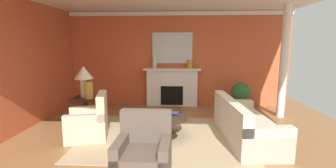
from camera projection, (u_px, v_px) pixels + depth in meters
name	position (u px, v px, depth m)	size (l,w,h in m)	color
ground_plane	(167.00, 140.00, 5.09)	(8.60, 8.60, 0.00)	olive
wall_fireplace	(174.00, 59.00, 7.89)	(7.21, 0.12, 2.98)	#C65633
wall_window	(15.00, 66.00, 5.35)	(0.12, 6.65, 2.98)	#C65633
crown_moulding	(174.00, 13.00, 7.58)	(7.21, 0.08, 0.12)	white
area_rug	(164.00, 136.00, 5.27)	(3.43, 2.72, 0.01)	tan
fireplace	(172.00, 88.00, 7.83)	(1.80, 0.35, 1.20)	white
mantel_mirror	(172.00, 48.00, 7.74)	(1.27, 0.04, 0.97)	silver
sofa	(245.00, 126.00, 5.03)	(1.09, 2.17, 0.85)	beige
armchair_near_window	(89.00, 124.00, 5.16)	(0.97, 0.97, 0.95)	#C1B293
armchair_facing_fireplace	(144.00, 157.00, 3.66)	(0.81, 0.81, 0.95)	brown
coffee_table	(164.00, 121.00, 5.21)	(1.00, 1.00, 0.45)	#2D2319
side_table	(86.00, 109.00, 5.93)	(0.56, 0.56, 0.70)	#2D2319
table_lamp	(84.00, 76.00, 5.80)	(0.44, 0.44, 0.75)	beige
vase_mantel_left	(155.00, 62.00, 7.68)	(0.14, 0.14, 0.38)	beige
vase_mantel_right	(190.00, 64.00, 7.62)	(0.17, 0.17, 0.27)	#B7892D
vase_on_side_table	(89.00, 90.00, 5.72)	(0.20, 0.20, 0.40)	#B7892D
book_red_cover	(157.00, 117.00, 5.09)	(0.23, 0.16, 0.03)	navy
book_art_folio	(173.00, 112.00, 5.31)	(0.25, 0.16, 0.04)	navy
book_small_novel	(163.00, 111.00, 5.34)	(0.23, 0.18, 0.03)	tan
potted_plant	(241.00, 94.00, 7.27)	(0.56, 0.56, 0.83)	#A8754C
column_white	(284.00, 62.00, 6.47)	(0.20, 0.20, 2.98)	white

